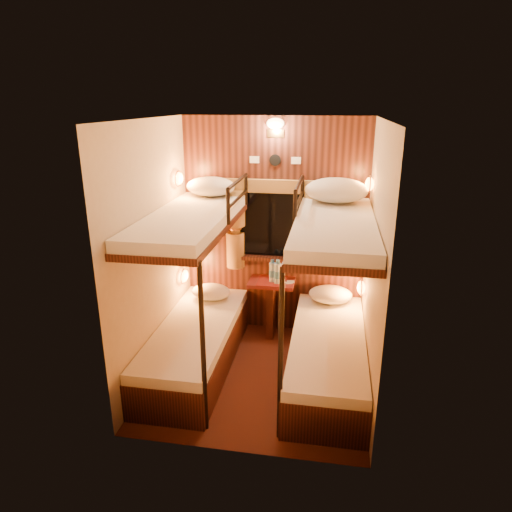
% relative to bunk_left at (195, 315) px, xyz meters
% --- Properties ---
extents(floor, '(2.10, 2.10, 0.00)m').
position_rel_bunk_left_xyz_m(floor, '(0.65, -0.07, -0.56)').
color(floor, '#3D1510').
rests_on(floor, ground).
extents(ceiling, '(2.10, 2.10, 0.00)m').
position_rel_bunk_left_xyz_m(ceiling, '(0.65, -0.07, 1.84)').
color(ceiling, silver).
rests_on(ceiling, wall_back).
extents(wall_back, '(2.40, 0.00, 2.40)m').
position_rel_bunk_left_xyz_m(wall_back, '(0.65, 0.98, 0.64)').
color(wall_back, '#C6B293').
rests_on(wall_back, floor).
extents(wall_front, '(2.40, 0.00, 2.40)m').
position_rel_bunk_left_xyz_m(wall_front, '(0.65, -1.12, 0.64)').
color(wall_front, '#C6B293').
rests_on(wall_front, floor).
extents(wall_left, '(0.00, 2.40, 2.40)m').
position_rel_bunk_left_xyz_m(wall_left, '(-0.35, -0.07, 0.64)').
color(wall_left, '#C6B293').
rests_on(wall_left, floor).
extents(wall_right, '(0.00, 2.40, 2.40)m').
position_rel_bunk_left_xyz_m(wall_right, '(1.65, -0.07, 0.64)').
color(wall_right, '#C6B293').
rests_on(wall_right, floor).
extents(back_panel, '(2.00, 0.03, 2.40)m').
position_rel_bunk_left_xyz_m(back_panel, '(0.65, 0.97, 0.64)').
color(back_panel, black).
rests_on(back_panel, floor).
extents(bunk_left, '(0.72, 1.90, 1.82)m').
position_rel_bunk_left_xyz_m(bunk_left, '(0.00, 0.00, 0.00)').
color(bunk_left, black).
rests_on(bunk_left, floor).
extents(bunk_right, '(0.72, 1.90, 1.82)m').
position_rel_bunk_left_xyz_m(bunk_right, '(1.30, 0.00, 0.00)').
color(bunk_right, black).
rests_on(bunk_right, floor).
extents(window, '(1.00, 0.12, 0.79)m').
position_rel_bunk_left_xyz_m(window, '(0.65, 0.94, 0.62)').
color(window, black).
rests_on(window, back_panel).
extents(curtains, '(1.10, 0.22, 1.00)m').
position_rel_bunk_left_xyz_m(curtains, '(0.65, 0.90, 0.71)').
color(curtains, olive).
rests_on(curtains, back_panel).
extents(back_fixtures, '(0.54, 0.09, 0.48)m').
position_rel_bunk_left_xyz_m(back_fixtures, '(0.65, 0.93, 1.69)').
color(back_fixtures, black).
rests_on(back_fixtures, back_panel).
extents(reading_lamps, '(2.00, 0.20, 1.25)m').
position_rel_bunk_left_xyz_m(reading_lamps, '(0.65, 0.63, 0.68)').
color(reading_lamps, orange).
rests_on(reading_lamps, wall_left).
extents(table, '(0.50, 0.34, 0.66)m').
position_rel_bunk_left_xyz_m(table, '(0.65, 0.78, -0.14)').
color(table, maroon).
rests_on(table, floor).
extents(bottle_left, '(0.07, 0.07, 0.26)m').
position_rel_bunk_left_xyz_m(bottle_left, '(0.66, 0.76, 0.20)').
color(bottle_left, '#99BFE5').
rests_on(bottle_left, table).
extents(bottle_right, '(0.08, 0.08, 0.27)m').
position_rel_bunk_left_xyz_m(bottle_right, '(0.72, 0.72, 0.21)').
color(bottle_right, '#99BFE5').
rests_on(bottle_right, table).
extents(sachet_a, '(0.09, 0.07, 0.01)m').
position_rel_bunk_left_xyz_m(sachet_a, '(0.86, 0.79, 0.09)').
color(sachet_a, silver).
rests_on(sachet_a, table).
extents(sachet_b, '(0.09, 0.08, 0.01)m').
position_rel_bunk_left_xyz_m(sachet_b, '(0.84, 0.75, 0.09)').
color(sachet_b, silver).
rests_on(sachet_b, table).
extents(pillow_lower_left, '(0.43, 0.31, 0.17)m').
position_rel_bunk_left_xyz_m(pillow_lower_left, '(-0.00, 0.62, -0.02)').
color(pillow_lower_left, silver).
rests_on(pillow_lower_left, bunk_left).
extents(pillow_lower_right, '(0.47, 0.33, 0.18)m').
position_rel_bunk_left_xyz_m(pillow_lower_right, '(1.30, 0.75, -0.01)').
color(pillow_lower_right, silver).
rests_on(pillow_lower_right, bunk_right).
extents(pillow_upper_left, '(0.52, 0.37, 0.20)m').
position_rel_bunk_left_xyz_m(pillow_upper_left, '(-0.00, 0.74, 1.13)').
color(pillow_upper_left, silver).
rests_on(pillow_upper_left, bunk_left).
extents(pillow_upper_right, '(0.62, 0.44, 0.24)m').
position_rel_bunk_left_xyz_m(pillow_upper_right, '(1.30, 0.63, 1.15)').
color(pillow_upper_right, silver).
rests_on(pillow_upper_right, bunk_right).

